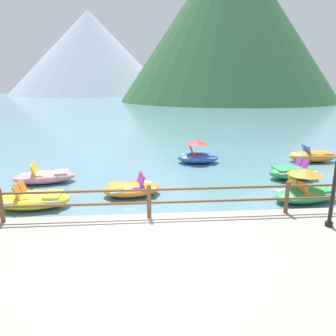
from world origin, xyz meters
TOP-DOWN VIEW (x-y plane):
  - ground_plane at (0.00, 40.00)m, footprint 200.00×200.00m
  - promenade_dock at (0.00, -2.20)m, footprint 28.00×8.00m
  - dock_railing at (0.00, 1.55)m, footprint 23.92×0.12m
  - pedal_boat_0 at (8.87, 9.07)m, footprint 2.58×1.30m
  - pedal_boat_1 at (2.75, 9.33)m, footprint 2.20×1.31m
  - pedal_boat_3 at (-4.25, 6.37)m, footprint 2.64×1.52m
  - pedal_boat_4 at (6.38, 6.10)m, footprint 2.26×1.33m
  - pedal_boat_5 at (5.57, 3.44)m, footprint 2.61×1.76m
  - pedal_boat_6 at (-3.84, 3.58)m, footprint 2.48×1.35m
  - pedal_boat_7 at (-0.58, 4.54)m, footprint 2.28×1.58m
  - cliff_headland at (18.63, 72.03)m, footprint 50.31×50.31m
  - distant_peak at (-18.67, 119.00)m, footprint 58.62×58.62m

SIDE VIEW (x-z plane):
  - ground_plane at x=0.00m, z-range 0.00..0.00m
  - promenade_dock at x=0.00m, z-range 0.00..0.40m
  - pedal_boat_7 at x=-0.58m, z-range -0.16..0.65m
  - pedal_boat_3 at x=-4.25m, z-range -0.15..0.69m
  - pedal_boat_6 at x=-3.84m, z-range -0.15..0.71m
  - pedal_boat_4 at x=6.38m, z-range -0.14..0.74m
  - pedal_boat_0 at x=8.87m, z-range -0.14..0.77m
  - pedal_boat_5 at x=5.57m, z-range -0.21..0.99m
  - pedal_boat_1 at x=2.75m, z-range -0.20..1.03m
  - dock_railing at x=0.00m, z-range 0.50..1.45m
  - distant_peak at x=-18.67m, z-range 0.00..29.50m
  - cliff_headland at x=18.63m, z-range -1.11..35.16m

